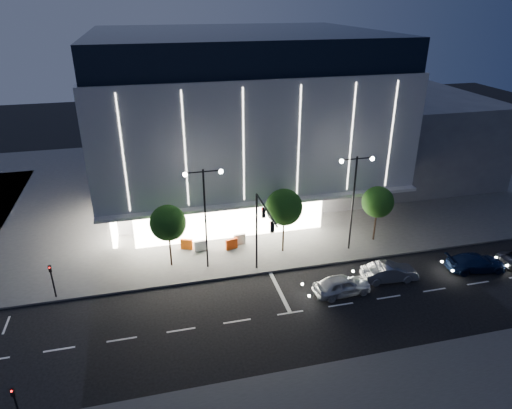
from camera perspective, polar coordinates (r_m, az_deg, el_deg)
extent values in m
plane|color=black|center=(35.28, 0.37, -12.41)|extent=(160.00, 160.00, 0.00)
cube|color=#474747|center=(56.76, -0.66, 2.73)|extent=(70.00, 40.00, 0.15)
cube|color=#4C4C51|center=(55.68, -2.68, 4.38)|extent=(28.00, 21.00, 4.00)
cube|color=#9F9FA5|center=(51.64, -2.39, 11.46)|extent=(30.00, 25.00, 11.00)
cube|color=black|center=(50.51, -2.54, 19.22)|extent=(29.40, 24.50, 3.00)
cube|color=white|center=(43.16, -3.10, -1.90)|extent=(18.00, 0.40, 3.60)
cube|color=white|center=(47.54, -17.23, -0.43)|extent=(0.40, 10.00, 3.60)
cube|color=#9F9FA5|center=(41.97, 1.12, 0.51)|extent=(30.00, 2.00, 0.30)
cube|color=white|center=(39.86, 1.27, 7.48)|extent=(24.00, 0.06, 10.00)
cube|color=#4C4C51|center=(63.09, 18.44, 8.45)|extent=(16.00, 20.00, 10.00)
cylinder|color=black|center=(37.53, 0.08, -3.60)|extent=(0.18, 0.18, 7.00)
cylinder|color=black|center=(33.44, 1.27, -0.60)|extent=(0.14, 5.80, 0.14)
cube|color=black|center=(34.31, 0.96, -1.02)|extent=(0.28, 0.18, 0.85)
cube|color=black|center=(32.24, 2.04, -2.81)|extent=(0.28, 0.18, 0.85)
sphere|color=#FF0C0C|center=(34.16, 0.77, -0.59)|extent=(0.14, 0.14, 0.14)
cylinder|color=black|center=(37.48, -6.32, -2.08)|extent=(0.16, 0.16, 9.00)
cylinder|color=black|center=(35.69, -7.75, 3.98)|extent=(1.40, 0.10, 0.10)
cylinder|color=black|center=(35.85, -5.52, 4.19)|extent=(1.40, 0.10, 0.10)
sphere|color=white|center=(35.67, -8.86, 3.73)|extent=(0.36, 0.36, 0.36)
sphere|color=white|center=(35.98, -4.41, 4.14)|extent=(0.36, 0.36, 0.36)
cylinder|color=black|center=(40.94, 11.99, -0.09)|extent=(0.16, 0.16, 9.00)
cylinder|color=black|center=(39.08, 11.60, 5.54)|extent=(1.40, 0.10, 0.10)
cylinder|color=black|center=(39.68, 13.45, 5.66)|extent=(1.40, 0.10, 0.10)
sphere|color=white|center=(38.83, 10.65, 5.34)|extent=(0.36, 0.36, 0.36)
sphere|color=white|center=(40.03, 14.33, 5.58)|extent=(0.36, 0.36, 0.36)
cylinder|color=black|center=(38.29, -24.05, -8.85)|extent=(0.12, 0.12, 3.00)
cube|color=black|center=(37.68, -24.36, -7.31)|extent=(0.22, 0.16, 0.55)
sphere|color=#FF0C0C|center=(37.52, -24.42, -7.20)|extent=(0.10, 0.10, 0.10)
cylinder|color=black|center=(29.10, -27.65, -21.67)|extent=(0.12, 0.12, 3.00)
cube|color=black|center=(28.30, -28.15, -19.95)|extent=(0.22, 0.16, 0.55)
sphere|color=#FF0C0C|center=(28.13, -28.26, -19.88)|extent=(0.10, 0.10, 0.10)
cylinder|color=black|center=(39.39, -10.68, -5.28)|extent=(0.16, 0.16, 3.78)
sphere|color=#1B3A0F|center=(38.31, -10.95, -2.27)|extent=(3.02, 3.02, 3.02)
sphere|color=#1B3A0F|center=(38.74, -10.47, -2.80)|extent=(2.16, 2.16, 2.16)
sphere|color=#1B3A0F|center=(38.31, -11.27, -2.83)|extent=(1.94, 1.94, 1.94)
cylinder|color=black|center=(40.81, 3.43, -3.51)|extent=(0.16, 0.16, 4.06)
sphere|color=#1B3A0F|center=(39.69, 3.52, -0.34)|extent=(3.25, 3.25, 3.25)
sphere|color=#1B3A0F|center=(40.20, 3.83, -0.93)|extent=(2.32, 2.32, 2.32)
sphere|color=#1B3A0F|center=(39.65, 3.23, -0.92)|extent=(2.09, 2.09, 2.09)
cylinder|color=black|center=(44.18, 14.67, -2.33)|extent=(0.16, 0.16, 3.64)
sphere|color=#1B3A0F|center=(43.24, 14.98, 0.31)|extent=(2.91, 2.91, 2.91)
sphere|color=#1B3A0F|center=(43.74, 15.14, -0.16)|extent=(2.08, 2.08, 2.08)
sphere|color=#1B3A0F|center=(43.13, 14.74, -0.18)|extent=(1.87, 1.87, 1.87)
imported|color=#B7BABF|center=(36.59, 10.71, -9.88)|extent=(4.72, 2.18, 1.56)
imported|color=#919397|center=(39.10, 16.33, -8.12)|extent=(4.65, 1.92, 1.50)
imported|color=#122043|center=(43.08, 25.78, -6.55)|extent=(5.19, 2.64, 1.44)
cube|color=#FF5A0E|center=(42.16, -8.66, -4.93)|extent=(1.12, 0.62, 1.00)
cube|color=silver|center=(41.72, -6.95, -5.16)|extent=(1.12, 0.35, 1.00)
cube|color=red|center=(41.77, -3.07, -4.96)|extent=(1.13, 0.51, 1.00)
cube|color=#B8B8B8|center=(42.52, -2.06, -4.36)|extent=(1.12, 0.35, 1.00)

